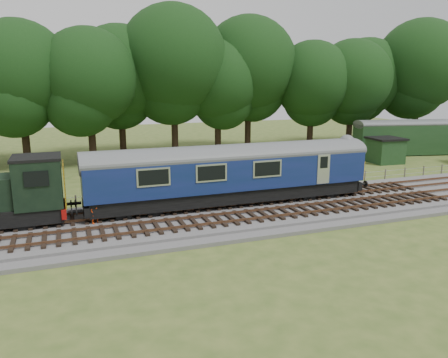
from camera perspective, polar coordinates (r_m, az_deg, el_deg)
name	(u,v)px	position (r m, az deg, el deg)	size (l,w,h in m)	color
ground	(187,221)	(25.71, -4.83, -5.47)	(120.00, 120.00, 0.00)	#3F5820
ballast	(187,218)	(25.66, -4.83, -5.10)	(70.00, 7.00, 0.35)	#4C4C4F
track_north	(181,208)	(26.88, -5.65, -3.75)	(67.20, 2.40, 0.21)	black
track_south	(195,222)	(24.12, -3.82, -5.65)	(67.20, 2.40, 0.21)	black
fence	(169,202)	(29.89, -7.14, -2.93)	(64.00, 0.12, 1.00)	#6B6054
tree_line	(131,159)	(46.72, -12.09, 2.51)	(70.00, 8.00, 18.00)	black
dmu_railcar	(232,169)	(27.35, 1.00, 1.32)	(18.05, 2.86, 3.88)	black
worker	(95,209)	(24.87, -16.50, -3.82)	(0.58, 0.38, 1.60)	#FF410D
parked_coach	(421,135)	(53.41, 24.29, 5.23)	(15.10, 5.59, 3.81)	#193819
shed	(385,150)	(46.54, 20.31, 3.57)	(3.32, 3.32, 2.53)	#193819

